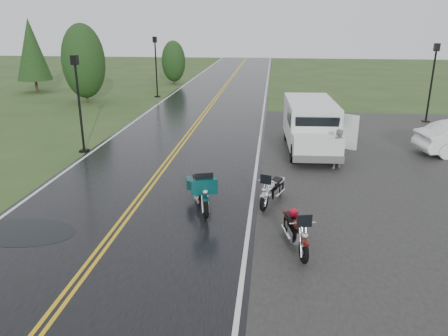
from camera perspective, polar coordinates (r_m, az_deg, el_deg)
name	(u,v)px	position (r m, az deg, el deg)	size (l,w,h in m)	color
ground	(128,216)	(14.02, -12.45, -6.09)	(120.00, 120.00, 0.00)	#2D471E
road	(188,135)	(23.15, -4.71, 4.29)	(8.00, 100.00, 0.04)	black
parking_pad	(439,175)	(19.14, 26.31, -0.79)	(14.00, 24.00, 0.03)	black
motorcycle_red	(304,243)	(11.02, 10.44, -9.55)	(0.76, 2.10, 1.24)	#520E09
motorcycle_teal	(205,199)	(13.11, -2.48, -4.01)	(0.88, 2.42, 1.43)	#053837
motorcycle_silver	(264,195)	(13.73, 5.28, -3.60)	(0.72, 1.97, 1.16)	#B9BBC1
van_white	(295,136)	(18.56, 9.21, 4.10)	(2.22, 5.91, 2.32)	white
person_at_van	(337,150)	(18.21, 14.56, 2.35)	(0.60, 0.39, 1.65)	#545359
lamp_post_near_left	(79,104)	(20.73, -18.38, 7.88)	(0.38, 0.38, 4.41)	black
lamp_post_far_left	(156,67)	(35.07, -8.86, 12.90)	(0.40, 0.40, 4.65)	black
lamp_post_far_right	(431,83)	(28.45, 25.46, 9.96)	(0.39, 0.39, 4.60)	black
tree_left_mid	(84,69)	(33.87, -17.79, 12.17)	(3.07, 3.07, 4.79)	#1E3D19
tree_left_far	(174,66)	(42.30, -6.59, 13.13)	(2.22, 2.22, 3.42)	#1E3D19
pine_left_far	(32,57)	(40.36, -23.73, 13.17)	(2.79, 2.79, 5.81)	#1E3D19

